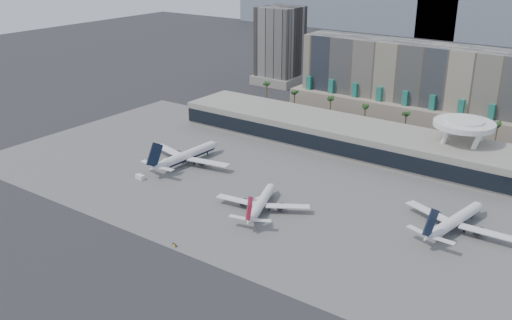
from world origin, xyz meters
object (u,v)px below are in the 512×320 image
Objects in this scene: service_vehicle_a at (140,177)px; airliner_left at (187,155)px; service_vehicle_b at (260,201)px; taxiway_sign at (174,245)px; airliner_centre at (261,202)px; airliner_right at (456,221)px.

airliner_left is at bearing 86.00° from service_vehicle_a.
service_vehicle_b is 43.35m from taxiway_sign.
airliner_left is 57.50m from airliner_centre.
airliner_right is at bearing 28.84° from service_vehicle_b.
taxiway_sign is (-4.08, -43.15, -0.49)m from service_vehicle_b.
airliner_left reaches higher than airliner_right.
service_vehicle_b is at bearing 97.53° from taxiway_sign.
airliner_left is 11.32× the size of service_vehicle_a.
service_vehicle_b reaches higher than taxiway_sign.
airliner_centre is at bearing -38.69° from service_vehicle_b.
service_vehicle_a is at bearing 165.90° from airliner_centre.
airliner_right is 20.28× the size of taxiway_sign.
airliner_centre is at bearing -146.59° from airliner_right.
airliner_centre is 6.64m from service_vehicle_b.
airliner_right is at bearing 5.74° from airliner_left.
airliner_left is 52.29m from service_vehicle_b.
airliner_right reaches higher than service_vehicle_b.
service_vehicle_a is at bearing -154.49° from airliner_right.
service_vehicle_a is 55.30m from service_vehicle_b.
taxiway_sign is (46.08, -57.63, -3.50)m from airliner_left.
airliner_right is (63.53, 26.57, 0.40)m from airliner_centre.
airliner_left is 25.36m from service_vehicle_a.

